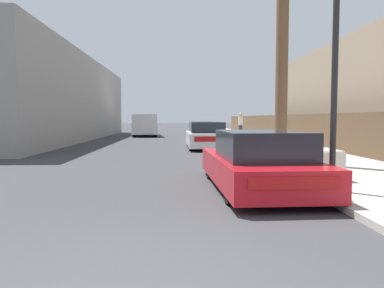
% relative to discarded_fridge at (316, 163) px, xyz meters
% --- Properties ---
extents(sidewalk_curb, '(4.20, 63.00, 0.12)m').
position_rel_discarded_fridge_xyz_m(sidewalk_curb, '(1.43, 17.41, -0.40)').
color(sidewalk_curb, '#ADA89E').
rests_on(sidewalk_curb, ground).
extents(discarded_fridge, '(0.74, 1.58, 0.71)m').
position_rel_discarded_fridge_xyz_m(discarded_fridge, '(0.00, 0.00, 0.00)').
color(discarded_fridge, silver).
rests_on(discarded_fridge, sidewalk_curb).
extents(parked_sports_car_red, '(2.04, 4.68, 1.27)m').
position_rel_discarded_fridge_xyz_m(parked_sports_car_red, '(-1.63, -0.98, 0.12)').
color(parked_sports_car_red, red).
rests_on(parked_sports_car_red, ground).
extents(car_parked_mid, '(1.92, 4.67, 1.34)m').
position_rel_discarded_fridge_xyz_m(car_parked_mid, '(-1.90, 9.98, 0.17)').
color(car_parked_mid, silver).
rests_on(car_parked_mid, ground).
extents(car_parked_far, '(1.85, 4.29, 1.30)m').
position_rel_discarded_fridge_xyz_m(car_parked_far, '(-1.63, 17.87, 0.15)').
color(car_parked_far, silver).
rests_on(car_parked_far, ground).
extents(pickup_truck, '(2.45, 5.78, 1.84)m').
position_rel_discarded_fridge_xyz_m(pickup_truck, '(-6.07, 22.90, 0.47)').
color(pickup_truck, silver).
rests_on(pickup_truck, ground).
extents(utility_pole, '(1.80, 0.39, 9.02)m').
position_rel_discarded_fridge_xyz_m(utility_pole, '(-0.04, 2.99, 4.24)').
color(utility_pole, brown).
rests_on(utility_pole, sidewalk_curb).
extents(street_lamp, '(0.26, 0.26, 4.22)m').
position_rel_discarded_fridge_xyz_m(street_lamp, '(-0.34, -1.74, 2.14)').
color(street_lamp, '#232326').
rests_on(street_lamp, sidewalk_curb).
extents(wooden_fence, '(0.08, 43.98, 1.62)m').
position_rel_discarded_fridge_xyz_m(wooden_fence, '(3.38, 15.11, 0.47)').
color(wooden_fence, brown).
rests_on(wooden_fence, sidewalk_curb).
extents(building_left_block, '(7.00, 25.88, 5.71)m').
position_rel_discarded_fridge_xyz_m(building_left_block, '(-12.75, 18.23, 2.39)').
color(building_left_block, gray).
rests_on(building_left_block, ground).
extents(building_right_house, '(6.00, 15.88, 5.46)m').
position_rel_discarded_fridge_xyz_m(building_right_house, '(7.65, 12.84, 2.27)').
color(building_right_house, gray).
rests_on(building_right_house, ground).
extents(pedestrian, '(0.34, 0.34, 1.83)m').
position_rel_discarded_fridge_xyz_m(pedestrian, '(1.56, 19.92, 0.61)').
color(pedestrian, '#282D42').
rests_on(pedestrian, sidewalk_curb).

